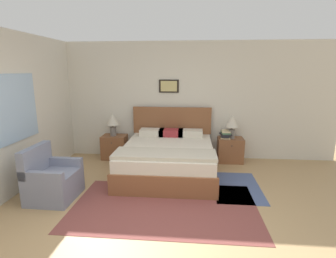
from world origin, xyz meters
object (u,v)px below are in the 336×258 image
bed (168,158)px  nightstand_by_door (230,150)px  table_lamp_by_door (232,123)px  nightstand_near_window (115,147)px  armchair (52,181)px  table_lamp_near_window (113,121)px

bed → nightstand_by_door: bed is taller
nightstand_by_door → table_lamp_by_door: 0.61m
nightstand_near_window → table_lamp_by_door: 2.68m
armchair → table_lamp_near_window: (0.41, 1.96, 0.59)m
armchair → table_lamp_by_door: (3.03, 1.96, 0.59)m
nightstand_by_door → table_lamp_near_window: (-2.61, -0.02, 0.61)m
bed → nightstand_by_door: bearing=31.4°
bed → nightstand_near_window: 1.52m
nightstand_near_window → nightstand_by_door: (2.60, 0.00, 0.00)m
bed → nightstand_by_door: (1.30, 0.80, -0.05)m
bed → table_lamp_near_window: size_ratio=3.98×
bed → table_lamp_near_window: bearing=149.5°
bed → armchair: bearing=-145.4°
nightstand_near_window → nightstand_by_door: same height
nightstand_near_window → table_lamp_near_window: 0.61m
bed → table_lamp_by_door: bed is taller
nightstand_by_door → table_lamp_by_door: size_ratio=1.06×
table_lamp_near_window → bed: bearing=-30.5°
armchair → nightstand_near_window: size_ratio=1.55×
nightstand_by_door → table_lamp_near_window: size_ratio=1.06×
nightstand_by_door → table_lamp_near_window: 2.68m
armchair → nightstand_by_door: armchair is taller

